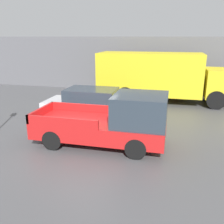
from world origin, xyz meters
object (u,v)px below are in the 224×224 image
at_px(newspaper_box, 177,87).
at_px(delivery_truck, 160,75).
at_px(car, 90,104).
at_px(pickup_truck, 113,122).

bearing_deg(newspaper_box, delivery_truck, -114.45).
height_order(car, newspaper_box, car).
height_order(pickup_truck, newspaper_box, pickup_truck).
height_order(delivery_truck, newspaper_box, delivery_truck).
distance_m(car, newspaper_box, 8.56).
xyz_separation_m(car, newspaper_box, (4.39, 7.34, -0.33)).
bearing_deg(newspaper_box, car, -120.91).
bearing_deg(pickup_truck, delivery_truck, 80.19).
xyz_separation_m(pickup_truck, delivery_truck, (1.31, 7.57, 0.76)).
distance_m(car, delivery_truck, 5.78).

